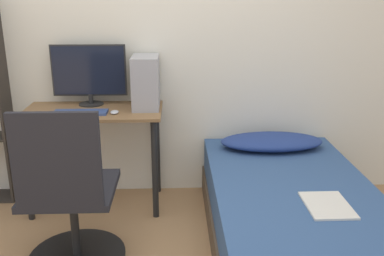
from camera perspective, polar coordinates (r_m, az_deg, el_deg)
wall_back at (r=3.32m, az=-6.11°, el=12.04°), size 8.00×0.05×2.50m
desk at (r=3.21m, az=-12.96°, el=0.01°), size 1.00×0.52×0.76m
office_chair at (r=2.60m, az=-15.94°, el=-10.21°), size 0.59×0.59×1.00m
bed at (r=2.75m, az=13.50°, el=-12.25°), size 1.01×1.96×0.44m
pillow at (r=3.27m, az=10.56°, el=-1.78°), size 0.77×0.36×0.11m
magazine at (r=2.51m, az=17.60°, el=-9.78°), size 0.24×0.32×0.01m
monitor at (r=3.28m, az=-13.56°, el=7.15°), size 0.55×0.18×0.45m
keyboard at (r=3.09m, az=-14.64°, el=2.02°), size 0.37×0.12×0.02m
pc_tower at (r=3.15m, az=-6.21°, el=6.13°), size 0.19×0.34×0.38m
mouse at (r=3.05m, az=-10.30°, el=2.10°), size 0.06×0.09×0.02m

